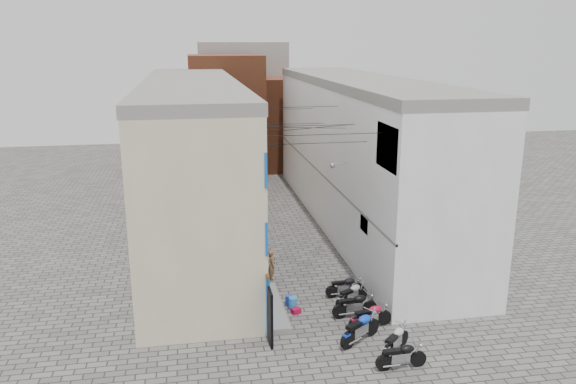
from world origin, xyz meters
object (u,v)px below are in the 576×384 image
motorcycle_f (352,293)px  water_jug_far (289,300)px  motorcycle_a (401,355)px  motorcycle_e (355,304)px  person_a (272,266)px  red_crate (296,311)px  motorcycle_b (396,339)px  water_jug_near (293,304)px  person_b (264,249)px  motorcycle_c (360,327)px  motorcycle_d (370,315)px  motorcycle_g (345,286)px

motorcycle_f → water_jug_far: size_ratio=3.99×
motorcycle_a → motorcycle_e: motorcycle_e is taller
person_a → red_crate: person_a is taller
motorcycle_b → water_jug_near: bearing=174.9°
motorcycle_b → person_a: bearing=166.2°
motorcycle_f → person_b: bearing=-173.6°
motorcycle_a → person_a: person_a is taller
motorcycle_c → motorcycle_d: bearing=109.8°
motorcycle_a → motorcycle_e: bearing=-175.0°
motorcycle_c → motorcycle_f: motorcycle_c is taller
person_b → motorcycle_g: bearing=-111.0°
motorcycle_g → person_b: person_b is taller
motorcycle_g → person_a: bearing=-121.2°
person_a → water_jug_near: size_ratio=2.74×
motorcycle_e → motorcycle_f: motorcycle_e is taller
motorcycle_e → motorcycle_f: size_ratio=1.07×
motorcycle_e → motorcycle_g: motorcycle_e is taller
motorcycle_b → motorcycle_d: size_ratio=0.98×
motorcycle_a → motorcycle_f: bearing=-178.5°
motorcycle_a → red_crate: (-2.83, 4.68, -0.42)m
motorcycle_d → water_jug_far: bearing=-144.9°
person_a → person_b: 1.94m
motorcycle_c → water_jug_near: size_ratio=3.86×
motorcycle_d → motorcycle_e: 1.09m
motorcycle_d → red_crate: 3.22m
motorcycle_c → person_b: (-2.65, 7.55, 0.48)m
motorcycle_a → person_a: (-3.42, 7.61, 0.47)m
person_b → red_crate: bearing=-143.8°
motorcycle_b → motorcycle_c: size_ratio=0.88×
person_b → motorcycle_e: bearing=-123.2°
person_b → water_jug_far: person_b is taller
motorcycle_f → red_crate: 2.60m
water_jug_far → red_crate: bearing=-78.3°
motorcycle_c → motorcycle_d: motorcycle_c is taller
motorcycle_a → motorcycle_c: size_ratio=0.87×
motorcycle_a → motorcycle_g: bearing=-178.4°
water_jug_far → motorcycle_e: bearing=-30.5°
motorcycle_b → water_jug_far: 5.48m
motorcycle_g → red_crate: 2.79m
motorcycle_f → person_a: bearing=-158.5°
motorcycle_b → motorcycle_d: (-0.33, 1.93, 0.01)m
motorcycle_b → person_b: size_ratio=1.11×
motorcycle_a → motorcycle_d: size_ratio=0.97×
water_jug_far → water_jug_near: bearing=-76.6°
water_jug_near → red_crate: 0.40m
motorcycle_d → water_jug_far: (-2.84, 2.52, -0.33)m
person_b → motorcycle_c: bearing=-132.4°
motorcycle_c → motorcycle_d: 1.18m
motorcycle_a → motorcycle_d: (-0.16, 2.94, 0.02)m
motorcycle_f → water_jug_far: (-2.70, 0.42, -0.30)m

